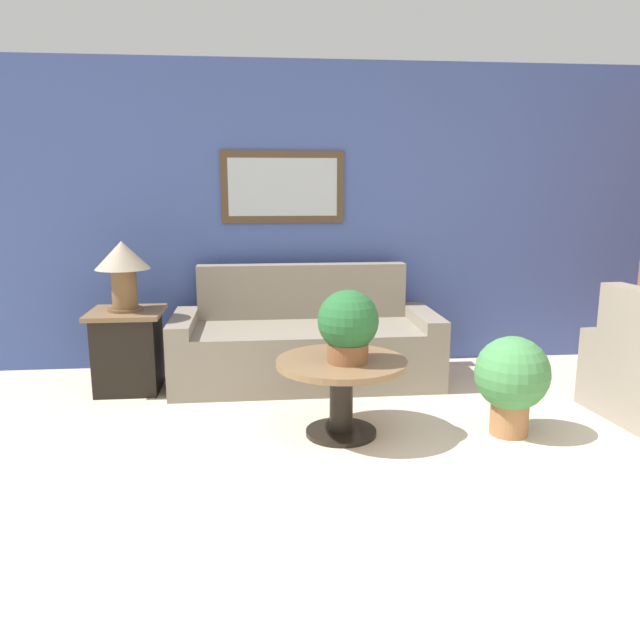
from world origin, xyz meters
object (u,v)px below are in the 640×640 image
table_lamp (123,264)px  potted_plant_floor (512,378)px  couch_main (305,345)px  coffee_table (341,381)px  potted_plant_on_table (348,325)px  side_table (128,350)px

table_lamp → potted_plant_floor: bearing=-24.2°
couch_main → potted_plant_floor: (1.22, -1.28, 0.08)m
potted_plant_floor → coffee_table: bearing=174.5°
couch_main → table_lamp: 1.56m
couch_main → potted_plant_floor: bearing=-46.5°
coffee_table → potted_plant_on_table: 0.38m
coffee_table → side_table: 1.87m
table_lamp → potted_plant_on_table: 1.94m
potted_plant_floor → side_table: bearing=155.8°
table_lamp → potted_plant_floor: 2.93m
couch_main → coffee_table: 1.19m
potted_plant_floor → couch_main: bearing=133.5°
side_table → coffee_table: bearing=-35.0°
coffee_table → potted_plant_floor: 1.08m
side_table → potted_plant_on_table: (1.56, -1.12, 0.41)m
coffee_table → potted_plant_floor: (1.08, -0.10, 0.01)m
table_lamp → potted_plant_on_table: table_lamp is taller
couch_main → potted_plant_floor: size_ratio=3.29×
potted_plant_floor → table_lamp: bearing=155.8°
potted_plant_on_table → potted_plant_floor: 1.11m
couch_main → potted_plant_on_table: size_ratio=4.69×
side_table → potted_plant_floor: 2.86m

